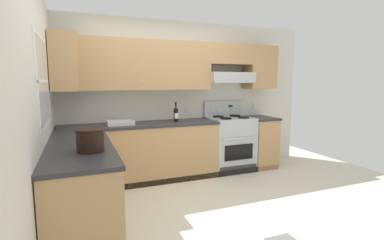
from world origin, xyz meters
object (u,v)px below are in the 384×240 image
Objects in this scene: stove at (230,143)px; wine_bottle at (176,114)px; bowl at (121,123)px; bucket at (90,140)px.

wine_bottle is at bearing -179.41° from stove.
bucket reaches higher than bowl.
stove is 1.15m from wine_bottle.
stove is 4.66× the size of bucket.
wine_bottle reaches higher than stove.
bucket is at bearing -145.78° from stove.
wine_bottle is 2.11m from bucket.
bucket is (-0.49, -1.58, 0.09)m from bowl.
bowl is at bearing -178.63° from wine_bottle.
wine_bottle reaches higher than bucket.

